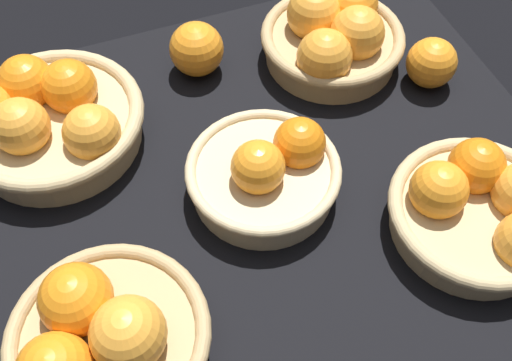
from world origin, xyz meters
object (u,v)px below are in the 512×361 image
loose_orange_back_gap (198,49)px  basket_near_right (480,209)px  basket_center (267,172)px  basket_far_left (48,118)px  basket_far_right (334,36)px  basket_near_left (102,339)px  loose_orange_front_gap (432,63)px

loose_orange_back_gap → basket_near_right: bearing=-59.0°
basket_center → basket_far_left: basket_far_left is taller
basket_center → basket_far_right: size_ratio=0.92×
basket_center → basket_far_right: (18.55, 19.45, 0.88)cm
basket_far_left → basket_near_right: 57.55cm
basket_near_left → loose_orange_front_gap: 59.92cm
basket_center → loose_orange_front_gap: bearing=18.2°
loose_orange_front_gap → basket_far_right: bearing=140.1°
basket_center → basket_near_left: 28.69cm
basket_near_left → basket_near_right: size_ratio=1.00×
basket_far_right → basket_near_right: bearing=-83.6°
basket_far_left → loose_orange_front_gap: bearing=-8.9°
basket_far_left → basket_near_right: size_ratio=1.15×
basket_far_left → loose_orange_back_gap: size_ratio=3.09×
loose_orange_front_gap → basket_far_left: bearing=171.1°
basket_near_right → loose_orange_front_gap: 25.83cm
basket_far_left → basket_near_right: basket_far_left is taller
basket_far_right → basket_near_right: (3.83, -34.27, -0.61)cm
basket_far_right → loose_orange_front_gap: (11.47, -9.60, -0.82)cm
basket_near_right → basket_far_left: bearing=144.8°
loose_orange_front_gap → loose_orange_back_gap: loose_orange_back_gap is taller
basket_far_right → basket_near_right: 34.49cm
basket_near_right → loose_orange_back_gap: bearing=121.0°
basket_center → basket_far_left: 30.74cm
basket_near_right → loose_orange_front_gap: basket_near_right is taller
basket_far_right → loose_orange_back_gap: (-19.91, 5.19, -0.45)cm
basket_center → loose_orange_back_gap: 24.68cm
basket_near_right → loose_orange_front_gap: size_ratio=2.97×
basket_center → basket_near_left: basket_near_left is taller
basket_center → basket_far_right: 26.89cm
basket_center → loose_orange_front_gap: (30.01, 9.86, 0.06)cm
loose_orange_front_gap → basket_near_right: bearing=-107.2°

